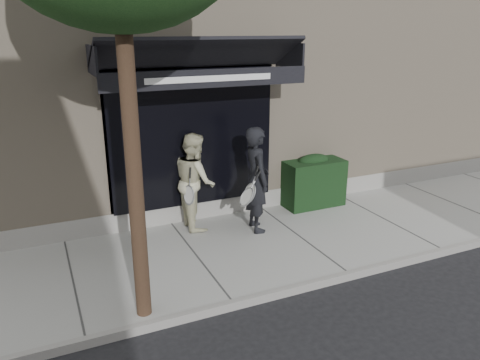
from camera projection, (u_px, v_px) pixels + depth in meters
name	position (u px, v px, depth m)	size (l,w,h in m)	color
ground	(298.00, 241.00, 8.77)	(80.00, 80.00, 0.00)	black
sidewalk	(298.00, 238.00, 8.75)	(20.00, 3.00, 0.12)	#9E9F99
curb	(348.00, 275.00, 7.40)	(20.00, 0.10, 0.14)	gray
building_facade	(203.00, 71.00, 12.21)	(14.30, 8.04, 5.64)	tan
hedge	(313.00, 181.00, 10.07)	(1.30, 0.70, 1.14)	black
pedestrian_front	(256.00, 180.00, 8.69)	(0.79, 0.96, 1.99)	black
pedestrian_back	(195.00, 181.00, 8.86)	(0.72, 0.93, 1.85)	beige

